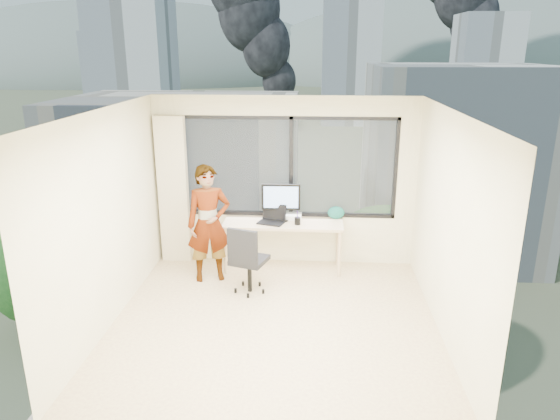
# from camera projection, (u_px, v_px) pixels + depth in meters

# --- Properties ---
(floor) EXTENTS (4.00, 4.00, 0.01)m
(floor) POSITION_uv_depth(u_px,v_px,m) (274.00, 322.00, 6.36)
(floor) COLOR beige
(floor) RESTS_ON ground
(ceiling) EXTENTS (4.00, 4.00, 0.01)m
(ceiling) POSITION_uv_depth(u_px,v_px,m) (274.00, 111.00, 5.58)
(ceiling) COLOR white
(ceiling) RESTS_ON ground
(wall_front) EXTENTS (4.00, 0.01, 2.60)m
(wall_front) POSITION_uv_depth(u_px,v_px,m) (253.00, 306.00, 4.07)
(wall_front) COLOR beige
(wall_front) RESTS_ON ground
(wall_left) EXTENTS (0.01, 4.00, 2.60)m
(wall_left) POSITION_uv_depth(u_px,v_px,m) (107.00, 220.00, 6.10)
(wall_left) COLOR beige
(wall_left) RESTS_ON ground
(wall_right) EXTENTS (0.01, 4.00, 2.60)m
(wall_right) POSITION_uv_depth(u_px,v_px,m) (448.00, 228.00, 5.83)
(wall_right) COLOR beige
(wall_right) RESTS_ON ground
(window_wall) EXTENTS (3.30, 0.16, 1.55)m
(window_wall) POSITION_uv_depth(u_px,v_px,m) (288.00, 167.00, 7.80)
(window_wall) COLOR black
(window_wall) RESTS_ON ground
(curtain) EXTENTS (0.45, 0.14, 2.30)m
(curtain) POSITION_uv_depth(u_px,v_px,m) (173.00, 191.00, 7.92)
(curtain) COLOR beige
(curtain) RESTS_ON floor
(desk) EXTENTS (1.80, 0.60, 0.75)m
(desk) POSITION_uv_depth(u_px,v_px,m) (283.00, 245.00, 7.83)
(desk) COLOR tan
(desk) RESTS_ON floor
(chair) EXTENTS (0.64, 0.64, 1.00)m
(chair) POSITION_uv_depth(u_px,v_px,m) (249.00, 258.00, 7.03)
(chair) COLOR black
(chair) RESTS_ON floor
(person) EXTENTS (0.72, 0.58, 1.71)m
(person) POSITION_uv_depth(u_px,v_px,m) (209.00, 224.00, 7.32)
(person) COLOR #2D2D33
(person) RESTS_ON floor
(monitor) EXTENTS (0.58, 0.14, 0.58)m
(monitor) POSITION_uv_depth(u_px,v_px,m) (281.00, 202.00, 7.70)
(monitor) COLOR black
(monitor) RESTS_ON desk
(game_console) EXTENTS (0.32, 0.27, 0.07)m
(game_console) POSITION_uv_depth(u_px,v_px,m) (291.00, 216.00, 7.86)
(game_console) COLOR white
(game_console) RESTS_ON desk
(laptop) EXTENTS (0.47, 0.49, 0.24)m
(laptop) POSITION_uv_depth(u_px,v_px,m) (271.00, 215.00, 7.63)
(laptop) COLOR black
(laptop) RESTS_ON desk
(cellphone) EXTENTS (0.11, 0.08, 0.01)m
(cellphone) POSITION_uv_depth(u_px,v_px,m) (279.00, 224.00, 7.60)
(cellphone) COLOR black
(cellphone) RESTS_ON desk
(pen_cup) EXTENTS (0.11, 0.11, 0.11)m
(pen_cup) POSITION_uv_depth(u_px,v_px,m) (297.00, 221.00, 7.59)
(pen_cup) COLOR black
(pen_cup) RESTS_ON desk
(handbag) EXTENTS (0.27, 0.17, 0.20)m
(handbag) POSITION_uv_depth(u_px,v_px,m) (336.00, 213.00, 7.83)
(handbag) COLOR #0C4A3A
(handbag) RESTS_ON desk
(exterior_ground) EXTENTS (400.00, 400.00, 0.04)m
(exterior_ground) POSITION_uv_depth(u_px,v_px,m) (314.00, 122.00, 124.70)
(exterior_ground) COLOR #515B3D
(exterior_ground) RESTS_ON ground
(near_bldg_a) EXTENTS (16.00, 12.00, 14.00)m
(near_bldg_a) POSITION_uv_depth(u_px,v_px,m) (186.00, 194.00, 37.61)
(near_bldg_a) COLOR #F0DFC9
(near_bldg_a) RESTS_ON exterior_ground
(near_bldg_b) EXTENTS (14.00, 13.00, 16.00)m
(near_bldg_b) POSITION_uv_depth(u_px,v_px,m) (451.00, 162.00, 43.50)
(near_bldg_b) COLOR silver
(near_bldg_b) RESTS_ON exterior_ground
(far_tower_a) EXTENTS (14.00, 14.00, 28.00)m
(far_tower_a) POSITION_uv_depth(u_px,v_px,m) (134.00, 66.00, 99.06)
(far_tower_a) COLOR silver
(far_tower_a) RESTS_ON exterior_ground
(far_tower_b) EXTENTS (13.00, 13.00, 30.00)m
(far_tower_b) POSITION_uv_depth(u_px,v_px,m) (350.00, 58.00, 119.63)
(far_tower_b) COLOR silver
(far_tower_b) RESTS_ON exterior_ground
(far_tower_c) EXTENTS (15.00, 15.00, 26.00)m
(far_tower_c) POSITION_uv_depth(u_px,v_px,m) (484.00, 65.00, 136.75)
(far_tower_c) COLOR silver
(far_tower_c) RESTS_ON exterior_ground
(far_tower_d) EXTENTS (16.00, 14.00, 22.00)m
(far_tower_d) POSITION_uv_depth(u_px,v_px,m) (116.00, 70.00, 153.95)
(far_tower_d) COLOR silver
(far_tower_d) RESTS_ON exterior_ground
(hill_a) EXTENTS (288.00, 216.00, 90.00)m
(hill_a) POSITION_uv_depth(u_px,v_px,m) (126.00, 77.00, 322.97)
(hill_a) COLOR slate
(hill_a) RESTS_ON exterior_ground
(hill_b) EXTENTS (300.00, 220.00, 96.00)m
(hill_b) POSITION_uv_depth(u_px,v_px,m) (483.00, 78.00, 308.13)
(hill_b) COLOR slate
(hill_b) RESTS_ON exterior_ground
(tree_a) EXTENTS (7.00, 7.00, 8.00)m
(tree_a) POSITION_uv_depth(u_px,v_px,m) (45.00, 274.00, 31.38)
(tree_a) COLOR #1D511B
(tree_a) RESTS_ON exterior_ground
(tree_b) EXTENTS (7.60, 7.60, 9.00)m
(tree_b) POSITION_uv_depth(u_px,v_px,m) (382.00, 310.00, 26.08)
(tree_b) COLOR #1D511B
(tree_b) RESTS_ON exterior_ground
(tree_c) EXTENTS (8.40, 8.40, 10.00)m
(tree_c) POSITION_uv_depth(u_px,v_px,m) (556.00, 192.00, 45.63)
(tree_c) COLOR #1D511B
(tree_c) RESTS_ON exterior_ground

